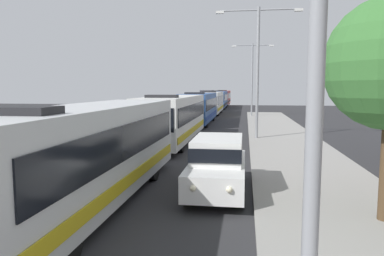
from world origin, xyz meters
name	(u,v)px	position (x,y,z in m)	size (l,w,h in m)	color
bus_lead	(90,151)	(-1.30, 12.25, 1.69)	(2.58, 11.88, 3.21)	silver
bus_second_in_line	(174,117)	(-1.30, 25.39, 1.69)	(2.58, 11.96, 3.21)	silver
bus_middle	(199,107)	(-1.30, 38.58, 1.69)	(2.58, 12.08, 3.21)	#284C8C
bus_fourth_in_line	(212,102)	(-1.30, 52.21, 1.69)	(2.58, 12.37, 3.21)	silver
bus_rear	(219,99)	(-1.30, 65.95, 1.69)	(2.58, 11.62, 3.21)	#284C8C
bus_tail_end	(223,97)	(-1.30, 79.00, 1.69)	(2.58, 12.21, 3.21)	maroon
white_suv	(218,163)	(2.40, 14.27, 1.03)	(1.86, 4.87, 1.90)	white
box_truck_oncoming	(207,97)	(-4.60, 76.82, 1.71)	(2.35, 8.06, 3.15)	navy
streetlamp_mid	(258,60)	(4.10, 27.38, 5.50)	(5.74, 0.28, 8.84)	gray
streetlamp_far	(252,73)	(4.10, 48.32, 5.51)	(5.12, 0.28, 8.93)	gray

